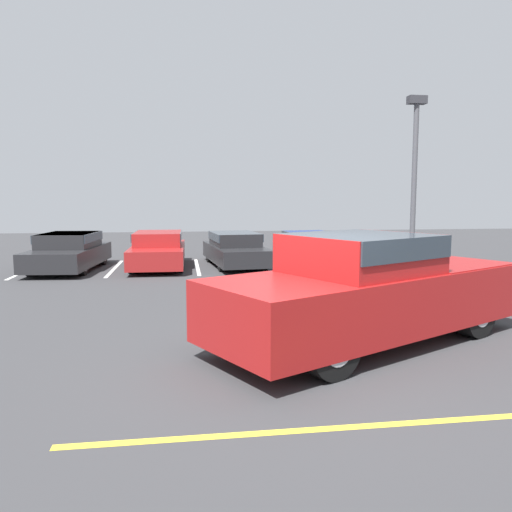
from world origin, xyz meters
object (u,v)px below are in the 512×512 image
parked_sedan_d (311,247)px  parked_sedan_c (235,248)px  parked_sedan_b (158,249)px  light_post (415,164)px  pickup_truck (371,289)px  parked_sedan_a (69,250)px

parked_sedan_d → parked_sedan_c: bearing=-94.4°
parked_sedan_b → light_post: size_ratio=0.74×
pickup_truck → parked_sedan_b: (-3.99, 9.97, -0.26)m
parked_sedan_a → parked_sedan_d: 8.56m
parked_sedan_c → parked_sedan_d: parked_sedan_c is taller
parked_sedan_c → light_post: 7.66m
parked_sedan_a → light_post: size_ratio=0.74×
parked_sedan_d → parked_sedan_b: bearing=-93.5°
parked_sedan_d → light_post: bearing=92.7°
parked_sedan_c → parked_sedan_d: 2.83m
pickup_truck → parked_sedan_a: pickup_truck is taller
parked_sedan_b → parked_sedan_d: 5.57m
pickup_truck → light_post: light_post is taller
pickup_truck → parked_sedan_b: size_ratio=1.34×
pickup_truck → light_post: 12.22m
parked_sedan_b → parked_sedan_a: bearing=-85.3°
parked_sedan_a → parked_sedan_c: size_ratio=1.00×
parked_sedan_c → pickup_truck: bearing=1.2°
light_post → parked_sedan_d: bearing=-173.9°
pickup_truck → parked_sedan_d: 10.09m
parked_sedan_c → light_post: light_post is taller
parked_sedan_c → parked_sedan_b: bearing=-95.0°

